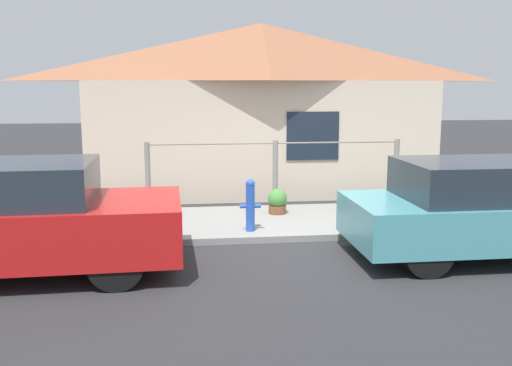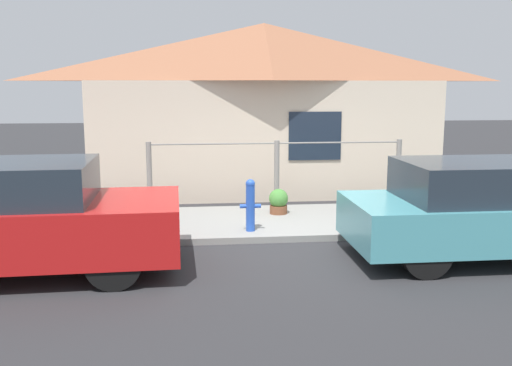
% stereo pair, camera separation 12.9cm
% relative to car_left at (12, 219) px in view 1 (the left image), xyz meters
% --- Properties ---
extents(ground_plane, '(60.00, 60.00, 0.00)m').
position_rel_car_left_xyz_m(ground_plane, '(3.89, 1.06, -0.74)').
color(ground_plane, '#2D2D30').
extents(sidewalk, '(24.00, 2.34, 0.10)m').
position_rel_car_left_xyz_m(sidewalk, '(3.89, 2.23, -0.69)').
color(sidewalk, gray).
rests_on(sidewalk, ground_plane).
extents(house, '(7.84, 2.23, 3.75)m').
position_rel_car_left_xyz_m(house, '(3.90, 5.19, 2.21)').
color(house, beige).
rests_on(house, ground_plane).
extents(fence, '(4.90, 0.10, 1.28)m').
position_rel_car_left_xyz_m(fence, '(3.89, 3.26, 0.07)').
color(fence, gray).
rests_on(fence, sidewalk).
extents(car_left, '(4.21, 1.92, 1.46)m').
position_rel_car_left_xyz_m(car_left, '(0.00, 0.00, 0.00)').
color(car_left, red).
rests_on(car_left, ground_plane).
extents(car_right, '(4.00, 1.74, 1.38)m').
position_rel_car_left_xyz_m(car_right, '(6.41, 0.00, -0.05)').
color(car_right, teal).
rests_on(car_right, ground_plane).
extents(fire_hydrant, '(0.34, 0.15, 0.84)m').
position_rel_car_left_xyz_m(fire_hydrant, '(3.21, 1.46, -0.19)').
color(fire_hydrant, blue).
rests_on(fire_hydrant, sidewalk).
extents(potted_plant_near_hydrant, '(0.35, 0.35, 0.46)m').
position_rel_car_left_xyz_m(potted_plant_near_hydrant, '(3.84, 2.66, -0.41)').
color(potted_plant_near_hydrant, brown).
rests_on(potted_plant_near_hydrant, sidewalk).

